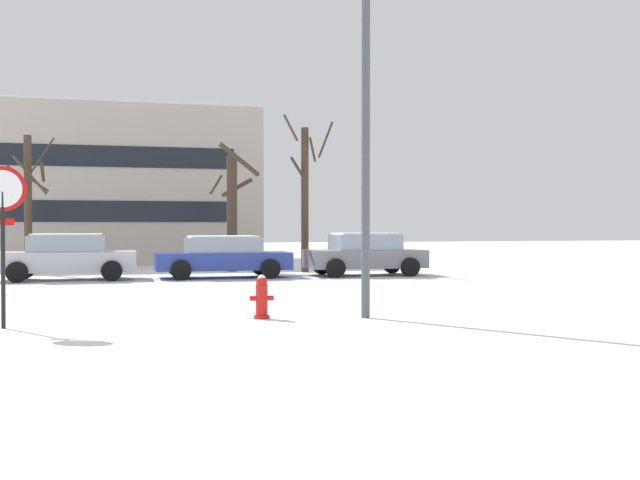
# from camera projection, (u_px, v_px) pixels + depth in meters

# --- Properties ---
(ground_plane) EXTENTS (120.00, 120.00, 0.00)m
(ground_plane) POSITION_uv_depth(u_px,v_px,m) (141.00, 312.00, 15.17)
(ground_plane) COLOR white
(road_surface) EXTENTS (80.00, 9.93, 0.00)m
(road_surface) POSITION_uv_depth(u_px,v_px,m) (137.00, 294.00, 19.01)
(road_surface) COLOR silver
(road_surface) RESTS_ON ground
(stop_sign) EXTENTS (0.76, 0.09, 2.71)m
(stop_sign) POSITION_uv_depth(u_px,v_px,m) (3.00, 214.00, 12.71)
(stop_sign) COLOR black
(stop_sign) RESTS_ON ground
(fire_hydrant) EXTENTS (0.44, 0.30, 0.81)m
(fire_hydrant) POSITION_uv_depth(u_px,v_px,m) (262.00, 297.00, 14.08)
(fire_hydrant) COLOR red
(fire_hydrant) RESTS_ON ground
(street_lamp) EXTENTS (1.55, 0.36, 6.50)m
(street_lamp) POSITION_uv_depth(u_px,v_px,m) (378.00, 109.00, 14.19)
(street_lamp) COLOR #4C4F54
(street_lamp) RESTS_ON ground
(parked_car_silver) EXTENTS (4.23, 1.99, 1.46)m
(parked_car_silver) POSITION_uv_depth(u_px,v_px,m) (67.00, 256.00, 24.03)
(parked_car_silver) COLOR silver
(parked_car_silver) RESTS_ON ground
(parked_car_blue) EXTENTS (4.39, 2.03, 1.39)m
(parked_car_blue) POSITION_uv_depth(u_px,v_px,m) (223.00, 256.00, 25.10)
(parked_car_blue) COLOR #283D93
(parked_car_blue) RESTS_ON ground
(parked_car_gray) EXTENTS (4.03, 2.08, 1.47)m
(parked_car_gray) POSITION_uv_depth(u_px,v_px,m) (365.00, 254.00, 26.26)
(parked_car_gray) COLOR slate
(parked_car_gray) RESTS_ON ground
(tree_far_left) EXTENTS (1.86, 1.88, 4.74)m
(tree_far_left) POSITION_uv_depth(u_px,v_px,m) (232.00, 208.00, 28.52)
(tree_far_left) COLOR #423326
(tree_far_left) RESTS_ON ground
(tree_far_mid) EXTENTS (1.61, 1.65, 5.85)m
(tree_far_mid) POSITION_uv_depth(u_px,v_px,m) (305.00, 194.00, 28.06)
(tree_far_mid) COLOR #423326
(tree_far_mid) RESTS_ON ground
(tree_far_right) EXTENTS (1.64, 1.64, 4.92)m
(tree_far_right) POSITION_uv_depth(u_px,v_px,m) (29.00, 200.00, 27.01)
(tree_far_right) COLOR #423326
(tree_far_right) RESTS_ON ground
(building_far_left) EXTENTS (13.31, 9.90, 7.06)m
(building_far_left) POSITION_uv_depth(u_px,v_px,m) (110.00, 188.00, 36.96)
(building_far_left) COLOR #B2A899
(building_far_left) RESTS_ON ground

